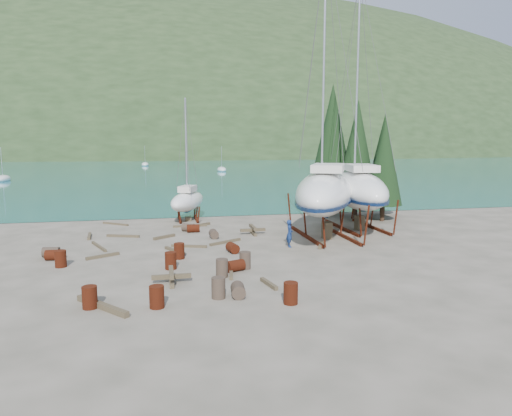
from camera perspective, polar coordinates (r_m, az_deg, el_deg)
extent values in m
plane|color=#565244|center=(25.39, -2.69, -6.44)|extent=(600.00, 600.00, 0.00)
plane|color=#19727D|center=(339.35, -11.31, 6.84)|extent=(700.00, 700.00, 0.00)
ellipsoid|color=#22341A|center=(344.35, -11.32, 6.85)|extent=(800.00, 360.00, 110.00)
cube|color=beige|center=(221.53, -26.72, 6.09)|extent=(6.00, 5.00, 4.00)
cube|color=#A54C2D|center=(221.50, -26.77, 6.81)|extent=(6.60, 5.60, 1.60)
cube|color=beige|center=(214.92, -16.30, 6.59)|extent=(6.00, 5.00, 4.00)
cube|color=#A54C2D|center=(214.88, -16.33, 7.33)|extent=(6.60, 5.60, 1.60)
cube|color=beige|center=(216.98, -2.92, 6.91)|extent=(6.00, 5.00, 4.00)
cube|color=#A54C2D|center=(216.94, -2.93, 7.65)|extent=(6.60, 5.60, 1.60)
cylinder|color=black|center=(40.19, 12.32, -0.06)|extent=(0.36, 0.36, 1.60)
cone|color=black|center=(39.81, 12.53, 7.08)|extent=(3.60, 3.60, 8.40)
cylinder|color=black|center=(39.08, 15.52, -0.58)|extent=(0.36, 0.36, 1.36)
cone|color=black|center=(38.69, 15.75, 5.66)|extent=(3.06, 3.06, 7.14)
cylinder|color=black|center=(41.42, 9.30, 0.42)|extent=(0.36, 0.36, 1.84)
cone|color=black|center=(41.07, 9.48, 8.40)|extent=(4.14, 4.14, 9.66)
cylinder|color=black|center=(42.39, 15.46, 0.14)|extent=(0.36, 0.36, 1.44)
cone|color=black|center=(42.03, 15.69, 6.22)|extent=(3.24, 3.24, 7.56)
ellipsoid|color=white|center=(88.42, -29.08, 3.18)|extent=(2.00, 5.00, 1.40)
cylinder|color=silver|center=(88.27, -29.21, 5.02)|extent=(0.08, 0.08, 5.00)
ellipsoid|color=white|center=(105.36, -4.31, 4.79)|extent=(2.00, 5.00, 1.40)
cylinder|color=silver|center=(105.24, -4.32, 6.34)|extent=(0.08, 0.08, 5.00)
ellipsoid|color=white|center=(134.46, -13.69, 5.29)|extent=(2.00, 5.00, 1.40)
cylinder|color=silver|center=(134.37, -13.73, 6.51)|extent=(0.08, 0.08, 5.00)
ellipsoid|color=white|center=(31.24, 8.55, 1.95)|extent=(8.42, 12.66, 2.87)
cube|color=#0B1938|center=(30.78, 8.91, 0.01)|extent=(1.16, 2.11, 1.00)
cube|color=silver|center=(30.53, 9.02, 4.97)|extent=(3.34, 4.18, 0.50)
cylinder|color=silver|center=(32.14, 8.50, 18.07)|extent=(0.14, 0.14, 14.75)
cube|color=#561F0E|center=(31.28, 6.28, -3.52)|extent=(0.18, 6.76, 0.20)
cube|color=#561F0E|center=(32.14, 10.54, -3.29)|extent=(0.18, 6.76, 0.20)
cube|color=brown|center=(31.03, 8.85, -2.77)|extent=(0.50, 0.80, 1.14)
ellipsoid|color=white|center=(34.83, 12.53, 2.29)|extent=(5.68, 12.10, 2.75)
cube|color=#0B1938|center=(34.40, 12.89, 0.66)|extent=(0.67, 2.10, 1.00)
cube|color=silver|center=(34.18, 13.02, 4.91)|extent=(2.53, 3.80, 0.50)
cylinder|color=silver|center=(35.56, 12.57, 16.09)|extent=(0.14, 0.14, 13.98)
cube|color=#561F0E|center=(34.75, 10.61, -2.44)|extent=(0.18, 6.41, 0.20)
cube|color=#561F0E|center=(35.72, 14.13, -2.26)|extent=(0.18, 6.41, 0.20)
cube|color=brown|center=(34.62, 12.81, -1.79)|extent=(0.50, 0.80, 1.09)
ellipsoid|color=white|center=(38.32, -8.56, 0.87)|extent=(4.10, 6.55, 1.61)
cube|color=#0B1938|center=(38.06, -8.52, 0.28)|extent=(0.64, 1.14, 1.00)
cube|color=silver|center=(37.89, -8.56, 2.39)|extent=(1.69, 2.14, 0.50)
cylinder|color=silver|center=(38.34, -8.73, 7.86)|extent=(0.14, 0.14, 7.52)
cube|color=#561F0E|center=(38.50, -9.53, -1.39)|extent=(0.18, 3.45, 0.20)
cube|color=#561F0E|center=(38.58, -7.49, -1.33)|extent=(0.18, 3.45, 0.20)
cube|color=brown|center=(38.22, -8.48, -1.36)|extent=(0.50, 0.80, 0.31)
imported|color=navy|center=(28.26, 4.22, -3.19)|extent=(0.46, 0.66, 1.70)
cylinder|color=#2D2823|center=(19.32, -2.26, -10.23)|extent=(0.65, 0.93, 0.58)
cylinder|color=#561F0E|center=(27.46, -23.93, -5.40)|extent=(0.92, 0.64, 0.58)
cylinder|color=#561F0E|center=(18.47, -12.30, -10.79)|extent=(0.58, 0.58, 0.88)
cylinder|color=#561F0E|center=(33.18, -7.86, -2.54)|extent=(0.89, 0.59, 0.58)
cylinder|color=#2D2823|center=(23.43, -1.38, -6.55)|extent=(0.58, 0.58, 0.88)
cylinder|color=#561F0E|center=(26.85, -2.94, -5.00)|extent=(0.75, 0.98, 0.58)
cylinder|color=#561F0E|center=(18.54, 4.36, -10.56)|extent=(0.58, 0.58, 0.88)
cylinder|color=#561F0E|center=(25.80, -23.24, -5.85)|extent=(0.58, 0.58, 0.88)
cylinder|color=#2D2823|center=(33.58, -8.45, -2.43)|extent=(1.05, 0.93, 0.58)
cylinder|color=#561F0E|center=(23.76, -10.62, -6.49)|extent=(0.58, 0.58, 0.88)
cylinder|color=#2D2823|center=(31.01, -5.30, -3.24)|extent=(0.61, 0.90, 0.58)
cylinder|color=#561F0E|center=(23.02, -2.61, -7.22)|extent=(1.04, 0.87, 0.58)
cylinder|color=#561F0E|center=(19.14, -20.07, -10.44)|extent=(0.58, 0.58, 0.88)
cylinder|color=#561F0E|center=(25.77, -9.57, -5.31)|extent=(0.58, 0.58, 0.88)
cylinder|color=#2D2823|center=(28.23, -24.23, -5.06)|extent=(0.94, 0.68, 0.58)
cylinder|color=#2D2823|center=(22.09, -4.28, -7.48)|extent=(0.58, 0.58, 0.88)
cylinder|color=#2D2823|center=(19.19, -4.72, -9.91)|extent=(0.58, 0.58, 0.88)
cube|color=brown|center=(37.63, -17.15, -1.91)|extent=(2.09, 1.70, 0.14)
cube|color=brown|center=(28.72, 8.13, -4.60)|extent=(0.88, 1.58, 0.19)
cube|color=brown|center=(33.16, -20.11, -3.31)|extent=(0.38, 1.97, 0.19)
cube|color=brown|center=(27.43, -10.13, -5.27)|extent=(1.16, 2.00, 0.17)
cube|color=brown|center=(22.93, -3.12, -7.82)|extent=(0.58, 2.74, 0.16)
cube|color=brown|center=(35.61, -6.86, -2.11)|extent=(1.54, 1.32, 0.19)
cube|color=brown|center=(20.84, 1.62, -9.43)|extent=(0.48, 1.60, 0.17)
cube|color=brown|center=(31.49, -11.39, -3.56)|extent=(1.49, 1.23, 0.19)
cube|color=brown|center=(35.42, -8.23, -2.23)|extent=(2.62, 0.26, 0.15)
cube|color=brown|center=(29.43, -3.85, -4.25)|extent=(2.21, 1.47, 0.16)
cube|color=brown|center=(28.52, -8.37, -4.74)|extent=(2.18, 0.89, 0.15)
cube|color=brown|center=(27.17, -18.60, -5.71)|extent=(1.75, 1.13, 0.17)
cube|color=brown|center=(29.77, -19.04, -4.56)|extent=(1.23, 2.74, 0.15)
cube|color=brown|center=(19.04, -18.70, -11.51)|extent=(2.21, 2.56, 0.23)
cube|color=brown|center=(32.56, -16.29, -3.37)|extent=(2.25, 0.95, 0.16)
cube|color=brown|center=(21.56, -10.51, -8.94)|extent=(0.20, 1.80, 0.20)
cube|color=brown|center=(21.50, -10.52, -8.43)|extent=(1.80, 0.20, 0.20)
cube|color=brown|center=(21.44, -10.54, -7.91)|extent=(0.20, 1.80, 0.20)
cube|color=brown|center=(32.25, -0.40, -3.11)|extent=(0.20, 1.80, 0.20)
cube|color=brown|center=(32.21, -0.40, -2.76)|extent=(1.80, 0.20, 0.20)
cube|color=brown|center=(32.18, -0.40, -2.42)|extent=(0.20, 1.80, 0.20)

